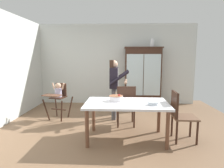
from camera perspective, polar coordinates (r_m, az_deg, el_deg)
name	(u,v)px	position (r m, az deg, el deg)	size (l,w,h in m)	color
ground_plane	(114,132)	(4.25, 0.53, -14.19)	(6.24, 6.24, 0.00)	brown
wall_back	(116,64)	(6.56, 1.26, 5.87)	(5.32, 0.06, 2.70)	silver
china_cabinet	(143,76)	(6.37, 9.15, 2.25)	(1.22, 0.48, 1.92)	#382116
ceramic_vase	(152,43)	(6.39, 11.91, 11.85)	(0.13, 0.13, 0.27)	white
high_chair_with_toddler	(58,94)	(5.12, -15.81, -2.96)	(0.70, 0.78, 0.95)	#382116
adult_person	(114,82)	(4.88, 0.69, 0.56)	(0.51, 0.50, 1.53)	#47474C
dining_table	(127,107)	(3.72, 4.37, -6.85)	(1.60, 0.98, 0.74)	silver
birthday_cake	(116,98)	(3.81, 1.19, -4.27)	(0.28, 0.28, 0.19)	white
serving_bowl	(153,104)	(3.58, 12.17, -5.73)	(0.18, 0.18, 0.06)	#B2BCC6
dining_chair_far_side	(126,103)	(4.42, 4.19, -5.70)	(0.46, 0.46, 0.96)	#382116
dining_chair_right_end	(179,112)	(3.91, 19.53, -8.03)	(0.45, 0.45, 0.96)	#382116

